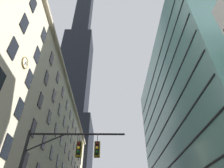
% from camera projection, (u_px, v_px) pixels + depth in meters
% --- Properties ---
extents(station_building, '(18.36, 74.46, 29.50)m').
position_uv_depth(station_building, '(21.00, 154.00, 41.16)').
color(station_building, '#BCAF93').
rests_on(station_building, ground).
extents(dark_skyscraper, '(24.61, 24.61, 210.38)m').
position_uv_depth(dark_skyscraper, '(72.00, 93.00, 105.09)').
color(dark_skyscraper, black).
rests_on(dark_skyscraper, ground).
extents(glass_office_midrise, '(14.94, 47.66, 42.75)m').
position_uv_depth(glass_office_midrise, '(195.00, 122.00, 44.09)').
color(glass_office_midrise, slate).
rests_on(glass_office_midrise, ground).
extents(traffic_signal_mast, '(7.11, 0.63, 7.40)m').
position_uv_depth(traffic_signal_mast, '(62.00, 162.00, 12.99)').
color(traffic_signal_mast, black).
rests_on(traffic_signal_mast, sidewalk_left).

